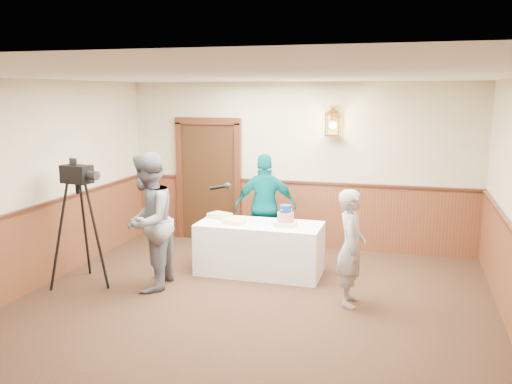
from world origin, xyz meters
TOP-DOWN VIEW (x-y plane):
  - ground at (0.00, 0.00)m, footprint 7.00×7.00m
  - room_shell at (-0.05, 0.45)m, footprint 6.02×7.02m
  - display_table at (-0.23, 1.90)m, footprint 1.80×0.80m
  - tiered_cake at (0.16, 1.87)m, footprint 0.29×0.29m
  - sheet_cake_yellow at (-0.58, 1.78)m, footprint 0.32×0.27m
  - sheet_cake_green at (-0.91, 2.07)m, footprint 0.38×0.35m
  - interviewer at (-1.49, 0.88)m, footprint 1.57×0.98m
  - baker at (1.18, 1.07)m, footprint 0.39×0.56m
  - assistant_p at (-0.34, 2.66)m, footprint 1.06×0.65m
  - tv_camera_rig at (-2.46, 0.77)m, footprint 0.66×0.61m

SIDE VIEW (x-z plane):
  - ground at x=0.00m, z-range 0.00..0.00m
  - display_table at x=-0.23m, z-range 0.00..0.75m
  - baker at x=1.18m, z-range 0.00..1.47m
  - tv_camera_rig at x=-2.46m, z-range -0.08..1.58m
  - sheet_cake_yellow at x=-0.58m, z-range 0.75..0.81m
  - sheet_cake_green at x=-0.91m, z-range 0.75..0.82m
  - assistant_p at x=-0.34m, z-range 0.00..1.68m
  - tiered_cake at x=0.16m, z-range 0.72..1.02m
  - interviewer at x=-1.49m, z-range 0.00..1.86m
  - room_shell at x=-0.05m, z-range 0.12..2.93m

